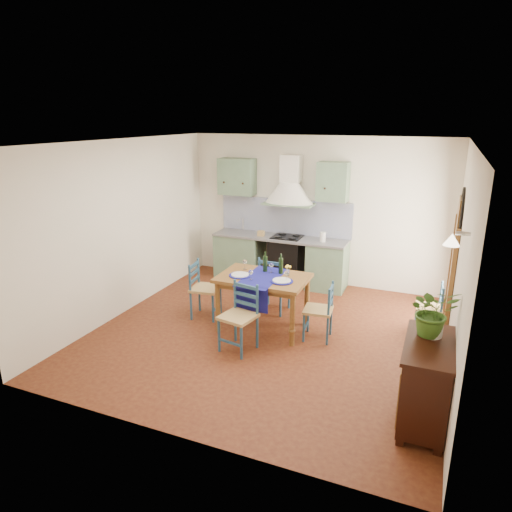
{
  "coord_description": "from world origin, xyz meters",
  "views": [
    {
      "loc": [
        2.22,
        -5.8,
        3.13
      ],
      "look_at": [
        -0.31,
        0.3,
        1.1
      ],
      "focal_mm": 32.0,
      "sensor_mm": 36.0,
      "label": 1
    }
  ],
  "objects_px": {
    "potted_plant": "(433,311)",
    "sideboard": "(426,380)",
    "chair_near": "(239,317)",
    "dining_table": "(263,283)"
  },
  "relations": [
    {
      "from": "chair_near",
      "to": "potted_plant",
      "type": "bearing_deg",
      "value": -12.25
    },
    {
      "from": "potted_plant",
      "to": "chair_near",
      "type": "bearing_deg",
      "value": 167.75
    },
    {
      "from": "chair_near",
      "to": "dining_table",
      "type": "bearing_deg",
      "value": 85.14
    },
    {
      "from": "potted_plant",
      "to": "sideboard",
      "type": "bearing_deg",
      "value": -87.02
    },
    {
      "from": "dining_table",
      "to": "sideboard",
      "type": "bearing_deg",
      "value": -31.34
    },
    {
      "from": "dining_table",
      "to": "sideboard",
      "type": "distance_m",
      "value": 2.81
    },
    {
      "from": "sideboard",
      "to": "potted_plant",
      "type": "bearing_deg",
      "value": 92.98
    },
    {
      "from": "sideboard",
      "to": "dining_table",
      "type": "bearing_deg",
      "value": 148.66
    },
    {
      "from": "chair_near",
      "to": "potted_plant",
      "type": "xyz_separation_m",
      "value": [
        2.44,
        -0.53,
        0.71
      ]
    },
    {
      "from": "chair_near",
      "to": "sideboard",
      "type": "xyz_separation_m",
      "value": [
        2.45,
        -0.73,
        0.02
      ]
    }
  ]
}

